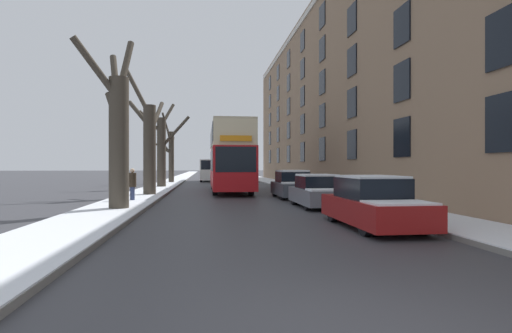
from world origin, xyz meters
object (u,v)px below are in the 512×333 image
(bare_tree_left_1, at_px, (149,143))
(parked_car_1, at_px, (317,192))
(bare_tree_left_2, at_px, (162,149))
(bare_tree_left_3, at_px, (170,154))
(parked_car_0, at_px, (373,204))
(parked_car_2, at_px, (293,185))
(double_decker_bus, at_px, (230,155))
(pedestrian_left_sidewalk, at_px, (132,184))
(bare_tree_left_0, at_px, (118,132))
(oncoming_van, at_px, (209,170))

(bare_tree_left_1, relative_size, parked_car_1, 1.93)
(bare_tree_left_2, bearing_deg, bare_tree_left_3, 90.74)
(bare_tree_left_2, bearing_deg, parked_car_0, -69.03)
(bare_tree_left_1, distance_m, parked_car_2, 8.68)
(bare_tree_left_2, bearing_deg, double_decker_bus, -43.95)
(bare_tree_left_3, distance_m, double_decker_bus, 14.55)
(bare_tree_left_2, distance_m, parked_car_0, 23.25)
(pedestrian_left_sidewalk, bearing_deg, bare_tree_left_2, 154.50)
(bare_tree_left_0, distance_m, bare_tree_left_1, 7.72)
(bare_tree_left_2, height_order, parked_car_1, bare_tree_left_2)
(double_decker_bus, height_order, parked_car_0, double_decker_bus)
(bare_tree_left_2, distance_m, oncoming_van, 14.56)
(bare_tree_left_3, height_order, double_decker_bus, bare_tree_left_3)
(bare_tree_left_3, bearing_deg, pedestrian_left_sidewalk, -89.81)
(oncoming_van, bearing_deg, bare_tree_left_0, -97.04)
(parked_car_2, bearing_deg, oncoming_van, 100.20)
(bare_tree_left_0, bearing_deg, bare_tree_left_1, 89.11)
(double_decker_bus, distance_m, parked_car_1, 11.48)
(bare_tree_left_2, xyz_separation_m, oncoming_van, (3.82, 13.93, -1.84))
(bare_tree_left_0, height_order, parked_car_2, bare_tree_left_0)
(oncoming_van, bearing_deg, pedestrian_left_sidewalk, -98.19)
(bare_tree_left_0, distance_m, bare_tree_left_3, 25.18)
(parked_car_1, distance_m, parked_car_2, 4.98)
(bare_tree_left_0, distance_m, parked_car_2, 10.30)
(oncoming_van, bearing_deg, bare_tree_left_3, -126.52)
(bare_tree_left_0, distance_m, parked_car_0, 9.94)
(parked_car_2, height_order, pedestrian_left_sidewalk, pedestrian_left_sidewalk)
(bare_tree_left_3, bearing_deg, parked_car_0, -74.49)
(bare_tree_left_1, bearing_deg, bare_tree_left_0, -90.89)
(bare_tree_left_3, height_order, oncoming_van, bare_tree_left_3)
(parked_car_0, bearing_deg, oncoming_van, 97.15)
(bare_tree_left_0, bearing_deg, oncoming_van, 82.96)
(bare_tree_left_2, xyz_separation_m, bare_tree_left_3, (-0.11, 8.62, -0.15))
(parked_car_0, bearing_deg, bare_tree_left_0, 148.55)
(parked_car_0, bearing_deg, bare_tree_left_2, 110.97)
(bare_tree_left_1, xyz_separation_m, bare_tree_left_3, (-0.28, 17.45, -0.07))
(pedestrian_left_sidewalk, bearing_deg, bare_tree_left_1, 151.69)
(bare_tree_left_1, distance_m, parked_car_0, 15.30)
(parked_car_0, height_order, pedestrian_left_sidewalk, pedestrian_left_sidewalk)
(bare_tree_left_0, bearing_deg, bare_tree_left_2, 90.18)
(bare_tree_left_0, relative_size, bare_tree_left_3, 0.99)
(oncoming_van, bearing_deg, parked_car_1, -81.48)
(bare_tree_left_0, relative_size, parked_car_1, 1.76)
(bare_tree_left_0, bearing_deg, parked_car_2, 34.86)
(parked_car_0, xyz_separation_m, parked_car_2, (0.00, 10.75, 0.02))
(bare_tree_left_1, bearing_deg, parked_car_2, -13.85)
(parked_car_2, bearing_deg, parked_car_0, -90.00)
(double_decker_bus, xyz_separation_m, pedestrian_left_sidewalk, (-5.17, -7.96, -1.66))
(bare_tree_left_0, distance_m, oncoming_van, 30.77)
(bare_tree_left_1, bearing_deg, oncoming_van, 80.90)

